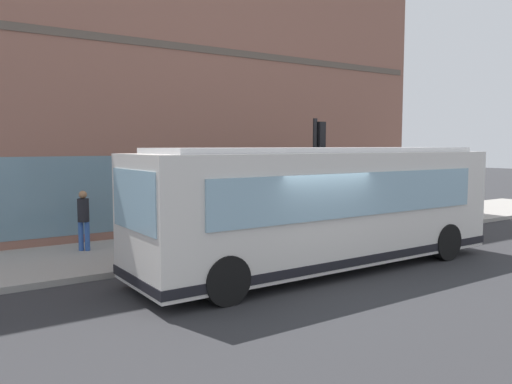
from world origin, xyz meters
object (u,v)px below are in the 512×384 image
Objects in this scene: city_bus_nearside at (324,208)px; pedestrian_walking_along_curb at (193,210)px; pedestrian_near_building_entrance at (83,216)px; pedestrian_by_light_pole at (308,198)px; fire_hydrant at (378,211)px; traffic_light_near_corner at (318,156)px; newspaper_vending_box at (215,223)px.

city_bus_nearside reaches higher than pedestrian_walking_along_curb.
city_bus_nearside is 5.89× the size of pedestrian_near_building_entrance.
pedestrian_near_building_entrance is 0.95× the size of pedestrian_by_light_pole.
fire_hydrant is at bearing -92.46° from pedestrian_near_building_entrance.
fire_hydrant is at bearing -97.37° from pedestrian_by_light_pole.
traffic_light_near_corner is 4.24× the size of newspaper_vending_box.
pedestrian_walking_along_curb is 1.01× the size of pedestrian_by_light_pole.
traffic_light_near_corner is at bearing -109.74° from pedestrian_walking_along_curb.
city_bus_nearside is 5.60× the size of pedestrian_by_light_pole.
pedestrian_by_light_pole reaches higher than fire_hydrant.
city_bus_nearside is 6.05m from pedestrian_by_light_pole.
fire_hydrant is at bearing -86.62° from pedestrian_walking_along_curb.
city_bus_nearside is 8.26m from fire_hydrant.
pedestrian_walking_along_curb is 5.34m from pedestrian_by_light_pole.
pedestrian_by_light_pole is (0.43, 3.31, 0.68)m from fire_hydrant.
pedestrian_by_light_pole reaches higher than newspaper_vending_box.
city_bus_nearside is 5.55× the size of pedestrian_walking_along_curb.
pedestrian_near_building_entrance is (2.34, 6.65, -1.68)m from traffic_light_near_corner.
city_bus_nearside is at bearing 141.92° from traffic_light_near_corner.
pedestrian_walking_along_curb is at bearing 93.38° from fire_hydrant.
city_bus_nearside is 13.58× the size of fire_hydrant.
newspaper_vending_box is (-0.15, -4.17, -0.53)m from pedestrian_near_building_entrance.
city_bus_nearside is at bearing 122.90° from fire_hydrant.
fire_hydrant is 0.41× the size of pedestrian_walking_along_curb.
fire_hydrant is (4.45, -6.88, -1.04)m from city_bus_nearside.
traffic_light_near_corner is 7.25m from pedestrian_near_building_entrance.
newspaper_vending_box is at bearing 5.22° from city_bus_nearside.
traffic_light_near_corner is 2.12× the size of pedestrian_by_light_pole.
fire_hydrant is 8.60m from pedestrian_walking_along_curb.
city_bus_nearside is at bearing -136.98° from pedestrian_near_building_entrance.
city_bus_nearside is at bearing 143.80° from pedestrian_by_light_pole.
city_bus_nearside is 3.54m from traffic_light_near_corner.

